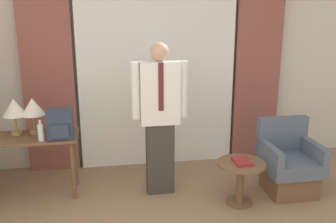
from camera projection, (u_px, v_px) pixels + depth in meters
wall_back at (156, 67)px, 5.10m from camera, size 10.00×0.06×2.70m
curtain_sheer_center at (157, 72)px, 4.99m from camera, size 2.09×0.06×2.58m
curtain_drape_left at (48, 75)px, 4.77m from camera, size 0.65×0.06×2.58m
curtain_drape_right at (257, 70)px, 5.22m from camera, size 0.65×0.06×2.58m
desk at (26, 146)px, 4.25m from camera, size 1.16×0.50×0.72m
table_lamp_left at (14, 109)px, 4.21m from camera, size 0.27×0.27×0.42m
table_lamp_right at (33, 108)px, 4.24m from camera, size 0.27×0.27×0.42m
bottle_near_edge at (41, 132)px, 4.05m from camera, size 0.07×0.07×0.24m
backpack at (60, 124)px, 4.13m from camera, size 0.27×0.25×0.32m
person at (160, 114)px, 4.23m from camera, size 0.63×0.21×1.77m
armchair at (288, 166)px, 4.41m from camera, size 0.62×0.61×0.86m
side_table at (240, 176)px, 4.12m from camera, size 0.54×0.54×0.49m
book at (242, 161)px, 4.07m from camera, size 0.18×0.23×0.03m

